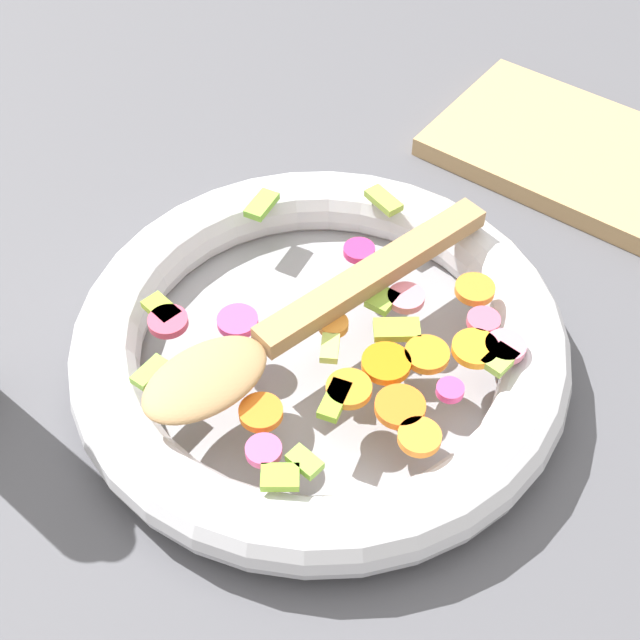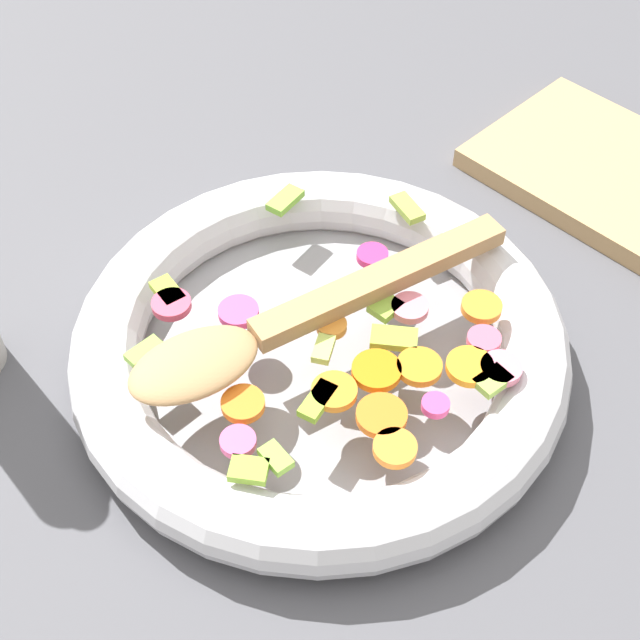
{
  "view_description": "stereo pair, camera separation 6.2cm",
  "coord_description": "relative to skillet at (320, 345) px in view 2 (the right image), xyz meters",
  "views": [
    {
      "loc": [
        -0.25,
        0.33,
        0.52
      ],
      "look_at": [
        0.0,
        0.0,
        0.05
      ],
      "focal_mm": 50.0,
      "sensor_mm": 36.0,
      "label": 1
    },
    {
      "loc": [
        -0.29,
        0.29,
        0.52
      ],
      "look_at": [
        0.0,
        0.0,
        0.05
      ],
      "focal_mm": 50.0,
      "sensor_mm": 36.0,
      "label": 2
    }
  ],
  "objects": [
    {
      "name": "skillet",
      "position": [
        0.0,
        0.0,
        0.0
      ],
      "size": [
        0.36,
        0.36,
        0.05
      ],
      "color": "gray",
      "rests_on": "ground_plane"
    },
    {
      "name": "ground_plane",
      "position": [
        0.0,
        0.0,
        -0.02
      ],
      "size": [
        4.0,
        4.0,
        0.0
      ],
      "primitive_type": "plane",
      "color": "#4C4C51"
    },
    {
      "name": "chopped_vegetables",
      "position": [
        -0.04,
        0.0,
        0.03
      ],
      "size": [
        0.25,
        0.27,
        0.01
      ],
      "color": "orange",
      "rests_on": "skillet"
    },
    {
      "name": "wooden_spoon",
      "position": [
        0.01,
        0.03,
        0.04
      ],
      "size": [
        0.11,
        0.3,
        0.01
      ],
      "color": "#A87F51",
      "rests_on": "chopped_vegetables"
    }
  ]
}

